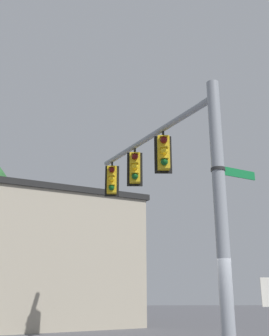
{
  "coord_description": "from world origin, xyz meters",
  "views": [
    {
      "loc": [
        2.23,
        9.27,
        1.82
      ],
      "look_at": [
        2.0,
        -3.71,
        5.82
      ],
      "focal_mm": 42.2,
      "sensor_mm": 36.0,
      "label": 1
    }
  ],
  "objects_px": {
    "traffic_light_mid_inner": "(135,167)",
    "traffic_light_mid_outer": "(112,180)",
    "traffic_light_nearest_pole": "(164,152)",
    "street_name_sign": "(227,171)"
  },
  "relations": [
    {
      "from": "traffic_light_nearest_pole",
      "to": "traffic_light_mid_inner",
      "type": "xyz_separation_m",
      "value": [
        0.85,
        -1.58,
        0.0
      ]
    },
    {
      "from": "traffic_light_nearest_pole",
      "to": "street_name_sign",
      "type": "bearing_deg",
      "value": 125.56
    },
    {
      "from": "traffic_light_nearest_pole",
      "to": "traffic_light_mid_outer",
      "type": "height_order",
      "value": "same"
    },
    {
      "from": "street_name_sign",
      "to": "traffic_light_nearest_pole",
      "type": "bearing_deg",
      "value": -54.44
    },
    {
      "from": "traffic_light_mid_inner",
      "to": "traffic_light_mid_outer",
      "type": "bearing_deg",
      "value": -61.69
    },
    {
      "from": "traffic_light_mid_inner",
      "to": "traffic_light_mid_outer",
      "type": "relative_size",
      "value": 1.0
    },
    {
      "from": "traffic_light_nearest_pole",
      "to": "street_name_sign",
      "type": "xyz_separation_m",
      "value": [
        -1.39,
        1.95,
        -1.18
      ]
    },
    {
      "from": "traffic_light_mid_inner",
      "to": "traffic_light_mid_outer",
      "type": "height_order",
      "value": "same"
    },
    {
      "from": "traffic_light_mid_outer",
      "to": "street_name_sign",
      "type": "xyz_separation_m",
      "value": [
        -3.09,
        5.1,
        -1.18
      ]
    },
    {
      "from": "traffic_light_mid_inner",
      "to": "street_name_sign",
      "type": "relative_size",
      "value": 1.03
    }
  ]
}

